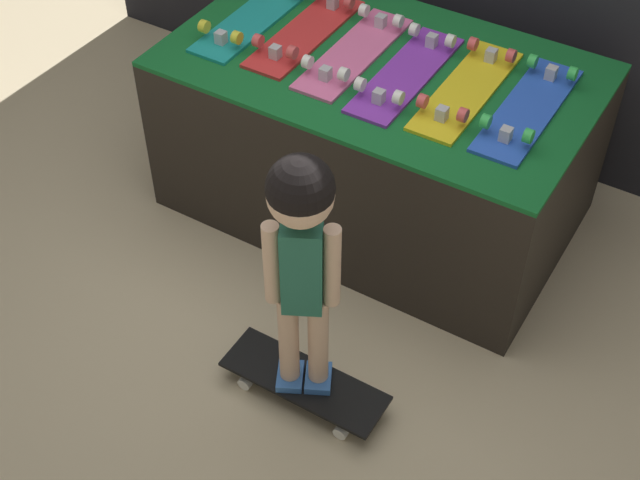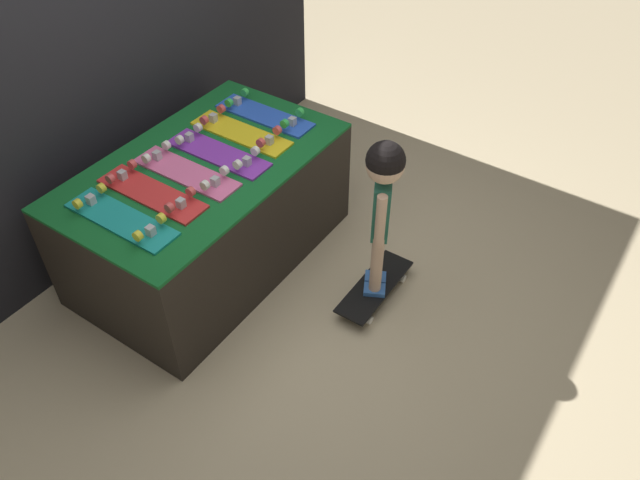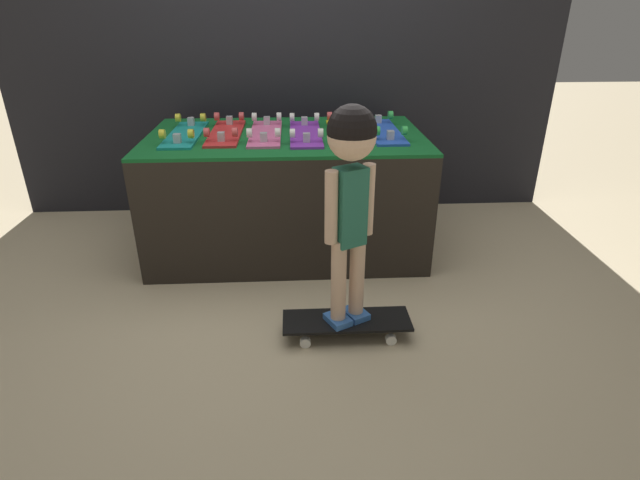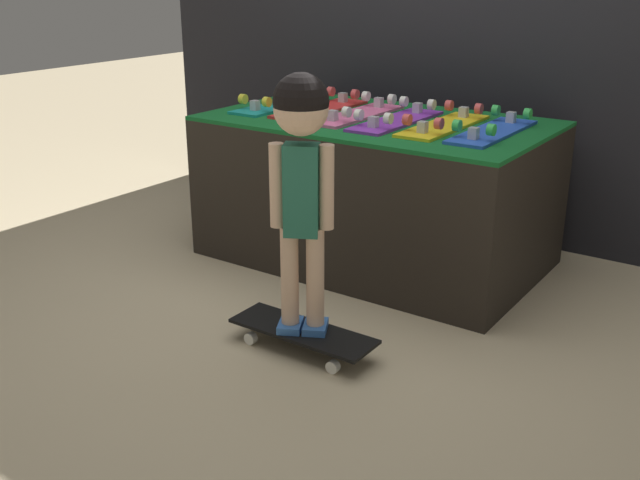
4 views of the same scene
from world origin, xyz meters
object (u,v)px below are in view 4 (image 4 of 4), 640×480
Objects in this scene: skateboard_red_on_rack at (320,107)px; child at (301,156)px; skateboard_yellow_on_rack at (444,124)px; skateboard_blue_on_rack at (493,130)px; skateboard_purple_on_rack at (396,119)px; skateboard_pink_on_rack at (357,113)px; skateboard_on_floor at (303,333)px; skateboard_teal_on_rack at (281,103)px.

child is at bearing -58.58° from skateboard_red_on_rack.
skateboard_blue_on_rack is (0.25, 0.01, 0.00)m from skateboard_yellow_on_rack.
skateboard_purple_on_rack is 1.00× the size of skateboard_yellow_on_rack.
skateboard_yellow_on_rack is (0.25, 0.03, 0.00)m from skateboard_purple_on_rack.
skateboard_purple_on_rack is 1.00× the size of skateboard_blue_on_rack.
skateboard_red_on_rack is at bearing 94.31° from child.
skateboard_on_floor is (0.41, -1.05, -0.70)m from skateboard_pink_on_rack.
child reaches higher than skateboard_on_floor.
skateboard_blue_on_rack is at bearing 1.76° from skateboard_yellow_on_rack.
skateboard_red_on_rack and skateboard_pink_on_rack have the same top height.
skateboard_pink_on_rack is at bearing 111.35° from skateboard_on_floor.
skateboard_red_on_rack is 1.00× the size of skateboard_purple_on_rack.
skateboard_red_on_rack is 1.00× the size of skateboard_yellow_on_rack.
skateboard_teal_on_rack is 1.00× the size of skateboard_pink_on_rack.
child is (0.66, -1.07, 0.04)m from skateboard_red_on_rack.
skateboard_on_floor is 0.74m from child.
skateboard_teal_on_rack is 0.65× the size of child.
skateboard_purple_on_rack reaches higher than skateboard_on_floor.
skateboard_on_floor is (-0.33, -1.06, -0.70)m from skateboard_blue_on_rack.
skateboard_teal_on_rack is 1.23m from skateboard_blue_on_rack.
skateboard_on_floor is at bearing -107.23° from skateboard_blue_on_rack.
skateboard_teal_on_rack is 1.07× the size of skateboard_on_floor.
child is at bearing -68.65° from skateboard_pink_on_rack.
skateboard_red_on_rack is at bearing 174.27° from skateboard_purple_on_rack.
skateboard_teal_on_rack reaches higher than skateboard_on_floor.
skateboard_yellow_on_rack is at bearing 0.09° from skateboard_teal_on_rack.
skateboard_red_on_rack and skateboard_purple_on_rack have the same top height.
skateboard_yellow_on_rack is at bearing 85.53° from skateboard_on_floor.
skateboard_teal_on_rack is 0.98m from skateboard_yellow_on_rack.
skateboard_on_floor is (0.16, -1.02, -0.70)m from skateboard_purple_on_rack.
skateboard_pink_on_rack and skateboard_purple_on_rack have the same top height.
skateboard_teal_on_rack is 1.00× the size of skateboard_yellow_on_rack.
skateboard_purple_on_rack and skateboard_blue_on_rack have the same top height.
skateboard_on_floor is at bearing -80.91° from skateboard_purple_on_rack.
skateboard_teal_on_rack is 1.00× the size of skateboard_red_on_rack.
skateboard_purple_on_rack is 0.65× the size of child.
skateboard_yellow_on_rack is (0.49, 0.00, 0.00)m from skateboard_pink_on_rack.
skateboard_on_floor is (0.90, -1.05, -0.70)m from skateboard_teal_on_rack.
child reaches higher than skateboard_teal_on_rack.
child is at bearing 90.00° from skateboard_on_floor.
skateboard_purple_on_rack is at bearing 71.98° from child.
skateboard_teal_on_rack and skateboard_blue_on_rack have the same top height.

